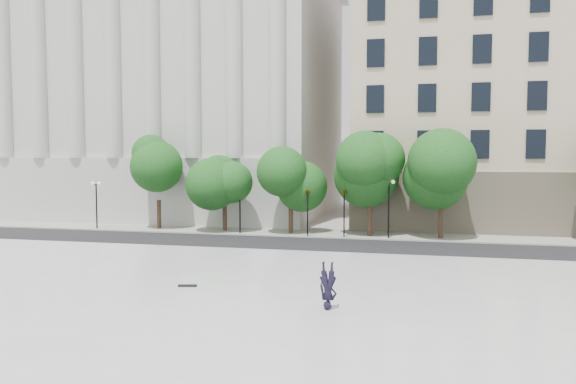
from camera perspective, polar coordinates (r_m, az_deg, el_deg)
name	(u,v)px	position (r m, az deg, el deg)	size (l,w,h in m)	color
ground	(216,326)	(21.67, -7.28, -13.33)	(160.00, 160.00, 0.00)	#A6A39D
plaza	(241,299)	(24.33, -4.83, -10.82)	(44.00, 22.00, 0.45)	silver
street	(307,247)	(38.63, 1.92, -5.58)	(60.00, 8.00, 0.02)	black
far_sidewalk	(321,234)	(44.46, 3.37, -4.26)	(60.00, 4.00, 0.12)	#ACAB9F
building_west	(190,94)	(63.14, -9.97, 9.80)	(31.50, 27.65, 25.60)	#B9B9B4
building_east	(553,104)	(59.93, 25.35, 8.12)	(36.00, 26.15, 23.00)	beige
traffic_light_west	(308,189)	(42.55, 2.01, 0.26)	(0.67, 1.71, 4.17)	black
traffic_light_east	(344,190)	(42.12, 5.74, 0.24)	(0.68, 1.77, 4.20)	black
person_lying	(328,303)	(21.93, 4.09, -11.19)	(0.67, 0.44, 1.82)	black
skateboard	(188,286)	(25.89, -10.17, -9.35)	(0.83, 0.21, 0.09)	black
street_trees	(358,173)	(43.27, 7.10, 1.89)	(38.70, 4.61, 7.58)	#382619
lamp_posts	(317,199)	(42.79, 2.91, -0.74)	(38.54, 0.28, 4.44)	black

